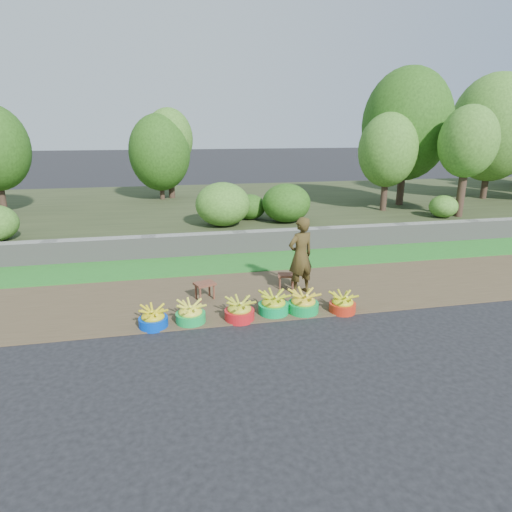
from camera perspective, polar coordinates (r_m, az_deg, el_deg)
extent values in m
plane|color=black|center=(7.12, 3.42, -8.69)|extent=(120.00, 120.00, 0.00)
cube|color=#4A3D28|center=(8.23, 1.15, -4.98)|extent=(80.00, 2.50, 0.02)
cube|color=#247323|center=(10.07, -1.38, -0.80)|extent=(80.00, 1.50, 0.04)
cube|color=gray|center=(10.80, -2.21, 1.82)|extent=(80.00, 0.35, 0.55)
cube|color=#303A1E|center=(15.55, -5.26, 6.27)|extent=(80.00, 10.00, 0.50)
cylinder|color=#35261B|center=(15.61, 18.84, 9.73)|extent=(0.24, 0.24, 1.78)
ellipsoid|color=#275415|center=(15.52, 19.47, 16.19)|extent=(2.91, 2.91, 3.64)
cylinder|color=#35261B|center=(14.35, 16.75, 8.49)|extent=(0.20, 0.20, 1.34)
ellipsoid|color=#437825|center=(14.24, 17.17, 13.33)|extent=(1.82, 1.82, 2.27)
cylinder|color=#35261B|center=(16.38, -12.46, 9.20)|extent=(0.17, 0.17, 1.04)
ellipsoid|color=#275415|center=(16.27, -12.72, 13.31)|extent=(2.19, 2.19, 2.74)
cylinder|color=#35261B|center=(15.19, -30.86, 7.35)|extent=(0.20, 0.20, 1.38)
cylinder|color=#35261B|center=(16.59, -11.27, 10.44)|extent=(0.23, 0.23, 1.65)
ellipsoid|color=#437825|center=(16.50, -11.54, 15.10)|extent=(1.75, 1.75, 2.18)
cylinder|color=#35261B|center=(18.28, 28.33, 9.32)|extent=(0.23, 0.23, 1.63)
ellipsoid|color=#437825|center=(18.19, 29.09, 14.69)|extent=(3.04, 3.04, 3.80)
cylinder|color=#35261B|center=(14.13, 25.74, 8.14)|extent=(0.23, 0.23, 1.68)
ellipsoid|color=#437825|center=(14.04, 26.44, 13.51)|extent=(1.64, 1.64, 2.05)
ellipsoid|color=#275415|center=(12.05, 4.06, 7.07)|extent=(1.35, 1.35, 1.08)
ellipsoid|color=#437825|center=(11.57, -4.45, 6.89)|extent=(1.46, 1.46, 1.17)
ellipsoid|color=#275415|center=(12.43, -0.80, 6.57)|extent=(0.90, 0.90, 0.72)
ellipsoid|color=#437825|center=(13.83, 23.71, 6.06)|extent=(0.81, 0.81, 0.65)
cylinder|color=#0036BB|center=(7.07, -13.52, -8.61)|extent=(0.46, 0.46, 0.17)
ellipsoid|color=gold|center=(7.01, -13.59, -7.65)|extent=(0.41, 0.41, 0.26)
cylinder|color=#109940|center=(7.10, -8.70, -8.16)|extent=(0.48, 0.48, 0.17)
ellipsoid|color=yellow|center=(7.04, -8.75, -7.16)|extent=(0.43, 0.43, 0.28)
cylinder|color=red|center=(7.13, -2.22, -7.84)|extent=(0.49, 0.49, 0.18)
ellipsoid|color=#ADB425|center=(7.07, -2.23, -6.83)|extent=(0.43, 0.43, 0.28)
cylinder|color=#049A48|center=(7.35, 2.34, -7.04)|extent=(0.52, 0.52, 0.19)
ellipsoid|color=#AAB71A|center=(7.29, 2.35, -6.00)|extent=(0.46, 0.46, 0.30)
cylinder|color=#08933D|center=(7.43, 6.31, -6.84)|extent=(0.52, 0.52, 0.19)
ellipsoid|color=gold|center=(7.37, 6.35, -5.80)|extent=(0.46, 0.46, 0.30)
cylinder|color=#B42612|center=(7.56, 11.44, -6.74)|extent=(0.46, 0.46, 0.16)
ellipsoid|color=gold|center=(7.51, 11.49, -5.84)|extent=(0.40, 0.40, 0.26)
cube|color=brown|center=(7.89, -6.87, -3.70)|extent=(0.43, 0.38, 0.04)
cylinder|color=brown|center=(7.81, -7.44, -5.17)|extent=(0.04, 0.04, 0.27)
cylinder|color=brown|center=(7.92, -5.63, -4.80)|extent=(0.04, 0.04, 0.27)
cylinder|color=brown|center=(7.97, -8.01, -4.73)|extent=(0.04, 0.04, 0.27)
cylinder|color=brown|center=(8.08, -6.23, -4.38)|extent=(0.04, 0.04, 0.27)
cube|color=brown|center=(8.39, 4.05, -2.55)|extent=(0.37, 0.31, 0.04)
cylinder|color=brown|center=(8.36, 3.21, -3.67)|extent=(0.03, 0.03, 0.25)
cylinder|color=brown|center=(8.37, 4.90, -3.67)|extent=(0.03, 0.03, 0.25)
cylinder|color=brown|center=(8.52, 3.17, -3.27)|extent=(0.03, 0.03, 0.25)
cylinder|color=brown|center=(8.53, 4.83, -3.27)|extent=(0.03, 0.03, 0.25)
imported|color=black|center=(8.03, 5.97, 0.04)|extent=(0.62, 0.51, 1.47)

